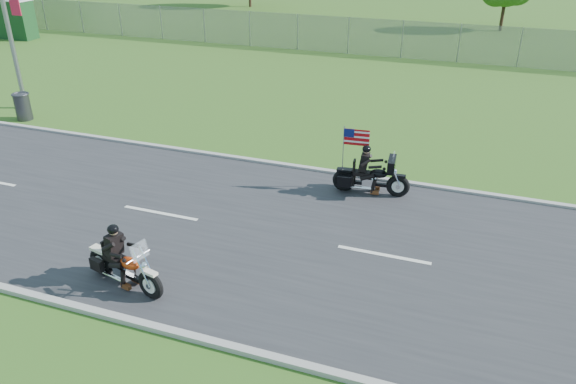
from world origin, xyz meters
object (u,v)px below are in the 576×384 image
(motorcycle_lead, at_px, (123,268))
(porta_toilet_a, at_px, (23,20))
(motorcycle_follow, at_px, (371,178))
(trash_can, at_px, (23,107))
(porta_toilet_b, at_px, (5,19))

(motorcycle_lead, bearing_deg, porta_toilet_a, 150.17)
(motorcycle_follow, bearing_deg, trash_can, 167.13)
(porta_toilet_b, distance_m, motorcycle_follow, 29.84)
(motorcycle_lead, relative_size, motorcycle_follow, 0.98)
(porta_toilet_b, relative_size, trash_can, 2.28)
(porta_toilet_a, xyz_separation_m, porta_toilet_b, (-1.40, 0.00, 0.00))
(motorcycle_follow, height_order, trash_can, motorcycle_follow)
(porta_toilet_a, distance_m, motorcycle_follow, 28.61)
(motorcycle_lead, distance_m, motorcycle_follow, 7.30)
(porta_toilet_a, bearing_deg, motorcycle_follow, -29.11)
(porta_toilet_a, distance_m, motorcycle_lead, 29.01)
(porta_toilet_b, relative_size, motorcycle_follow, 1.05)
(trash_can, bearing_deg, motorcycle_lead, -38.38)
(motorcycle_lead, height_order, trash_can, motorcycle_lead)
(porta_toilet_a, bearing_deg, trash_can, -47.74)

